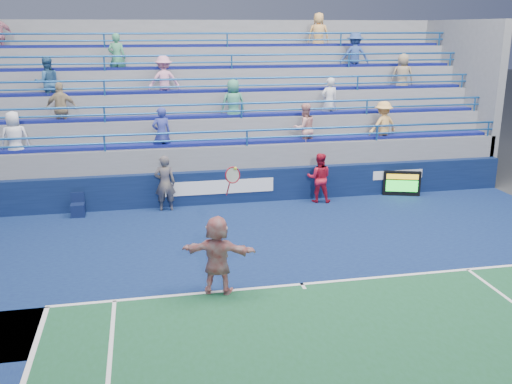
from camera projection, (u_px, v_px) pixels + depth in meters
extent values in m
plane|color=#333538|center=(302.00, 285.00, 12.80)|extent=(120.00, 120.00, 0.00)
cube|color=#0F1D4D|center=(279.00, 249.00, 14.87)|extent=(18.00, 8.40, 0.02)
cube|color=white|center=(302.00, 284.00, 12.79)|extent=(11.00, 0.10, 0.01)
cube|color=white|center=(303.00, 286.00, 12.70)|extent=(0.08, 0.30, 0.01)
cube|color=#0A1739|center=(248.00, 186.00, 18.77)|extent=(18.00, 0.30, 1.10)
cube|color=white|center=(219.00, 187.00, 18.41)|extent=(3.60, 0.02, 0.45)
cube|color=white|center=(398.00, 175.00, 19.56)|extent=(1.80, 0.02, 0.30)
cube|color=slate|center=(234.00, 165.00, 21.54)|extent=(18.00, 5.60, 1.10)
cube|color=slate|center=(234.00, 156.00, 21.44)|extent=(18.00, 5.60, 1.85)
cube|color=navy|center=(245.00, 142.00, 18.96)|extent=(17.40, 0.45, 0.10)
cylinder|color=#1B5296|center=(247.00, 131.00, 18.45)|extent=(18.00, 0.07, 0.07)
cube|color=slate|center=(232.00, 143.00, 21.81)|extent=(18.00, 4.60, 2.60)
cube|color=navy|center=(240.00, 115.00, 19.69)|extent=(17.40, 0.45, 0.10)
cylinder|color=#1B5296|center=(241.00, 103.00, 19.19)|extent=(18.00, 0.07, 0.07)
cube|color=slate|center=(229.00, 131.00, 22.17)|extent=(18.00, 3.60, 3.35)
cube|color=navy|center=(235.00, 90.00, 20.42)|extent=(17.40, 0.45, 0.10)
cylinder|color=#1B5296|center=(236.00, 78.00, 19.92)|extent=(18.00, 0.07, 0.07)
cube|color=slate|center=(227.00, 120.00, 22.54)|extent=(18.00, 2.60, 4.10)
cube|color=navy|center=(230.00, 67.00, 21.15)|extent=(17.40, 0.45, 0.10)
cylinder|color=#1B5296|center=(232.00, 55.00, 20.65)|extent=(18.00, 0.07, 0.07)
cube|color=slate|center=(225.00, 109.00, 22.91)|extent=(18.00, 1.60, 4.85)
cube|color=navy|center=(226.00, 45.00, 21.89)|extent=(17.40, 0.45, 0.10)
cylinder|color=#1B5296|center=(227.00, 33.00, 21.38)|extent=(18.00, 0.07, 0.07)
imported|color=gray|center=(402.00, 76.00, 21.54)|extent=(0.95, 0.77, 1.70)
imported|color=pink|center=(164.00, 81.00, 19.84)|extent=(1.16, 0.75, 1.70)
imported|color=#2C5986|center=(48.00, 83.00, 19.11)|extent=(0.97, 0.84, 1.70)
imported|color=#439467|center=(117.00, 58.00, 20.28)|extent=(0.69, 0.52, 1.70)
imported|color=#F6B45F|center=(318.00, 35.00, 22.48)|extent=(0.94, 0.73, 1.70)
imported|color=tan|center=(62.00, 109.00, 18.47)|extent=(1.01, 0.44, 1.70)
imported|color=#2D4889|center=(355.00, 55.00, 21.97)|extent=(1.20, 0.83, 1.70)
imported|color=pink|center=(304.00, 128.00, 19.24)|extent=(0.95, 0.81, 1.70)
imported|color=#FBB961|center=(383.00, 126.00, 19.78)|extent=(1.22, 0.89, 1.70)
imported|color=silver|center=(15.00, 139.00, 17.49)|extent=(0.93, 0.71, 1.70)
imported|color=#2F388E|center=(162.00, 134.00, 18.33)|extent=(0.70, 0.54, 1.70)
imported|color=#439575|center=(233.00, 104.00, 19.54)|extent=(0.87, 0.61, 1.70)
imported|color=silver|center=(329.00, 102.00, 20.20)|extent=(0.66, 0.48, 1.70)
cube|color=black|center=(402.00, 184.00, 19.46)|extent=(1.24, 0.50, 0.87)
cube|color=gold|center=(403.00, 177.00, 19.31)|extent=(1.07, 0.02, 0.17)
cube|color=#19E533|center=(403.00, 186.00, 19.40)|extent=(1.07, 0.02, 0.39)
cube|color=#0C163C|center=(78.00, 210.00, 17.37)|extent=(0.42, 0.42, 0.41)
cube|color=#0C163C|center=(78.00, 197.00, 17.44)|extent=(0.41, 0.05, 0.32)
imported|color=silver|center=(217.00, 255.00, 12.20)|extent=(1.71, 0.99, 1.75)
torus|color=maroon|center=(233.00, 175.00, 11.78)|extent=(0.36, 0.21, 0.35)
cylinder|color=maroon|center=(228.00, 189.00, 11.84)|extent=(0.08, 0.20, 0.32)
sphere|color=yellow|center=(235.00, 168.00, 11.70)|extent=(0.07, 0.07, 0.07)
imported|color=#161A3C|center=(165.00, 183.00, 17.77)|extent=(0.67, 0.45, 1.78)
imported|color=#B5142B|center=(319.00, 178.00, 18.67)|extent=(0.94, 0.82, 1.64)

